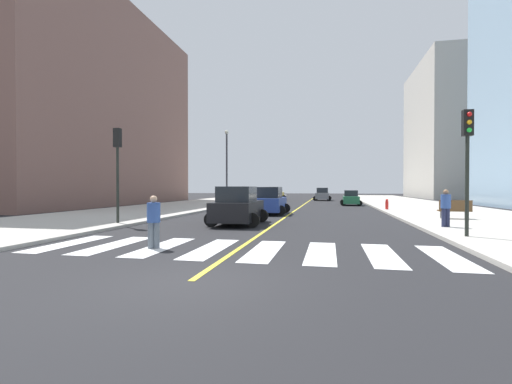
# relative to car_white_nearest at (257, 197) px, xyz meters

# --- Properties ---
(ground_plane) EXTENTS (220.00, 220.00, 0.00)m
(ground_plane) POSITION_rel_car_white_nearest_xyz_m (5.23, -33.10, -0.95)
(ground_plane) COLOR black
(sidewalk_kerb_east) EXTENTS (10.00, 120.00, 0.15)m
(sidewalk_kerb_east) POSITION_rel_car_white_nearest_xyz_m (17.43, -13.10, -0.87)
(sidewalk_kerb_east) COLOR #B2ADA3
(sidewalk_kerb_east) RESTS_ON ground
(sidewalk_kerb_west) EXTENTS (10.00, 120.00, 0.15)m
(sidewalk_kerb_west) POSITION_rel_car_white_nearest_xyz_m (-6.97, -13.10, -0.87)
(sidewalk_kerb_west) COLOR #B2ADA3
(sidewalk_kerb_west) RESTS_ON ground
(crosswalk_paint) EXTENTS (13.50, 4.00, 0.01)m
(crosswalk_paint) POSITION_rel_car_white_nearest_xyz_m (5.23, -29.10, -0.94)
(crosswalk_paint) COLOR silver
(crosswalk_paint) RESTS_ON ground
(lane_divider_paint) EXTENTS (0.16, 80.00, 0.01)m
(lane_divider_paint) POSITION_rel_car_white_nearest_xyz_m (5.23, 6.90, -0.94)
(lane_divider_paint) COLOR yellow
(lane_divider_paint) RESTS_ON ground
(parking_garage_concrete) EXTENTS (18.00, 24.00, 25.23)m
(parking_garage_concrete) POSITION_rel_car_white_nearest_xyz_m (33.49, 33.16, 11.67)
(parking_garage_concrete) COLOR #B2ADA3
(parking_garage_concrete) RESTS_ON ground
(low_rise_brick_west) EXTENTS (16.00, 32.00, 23.15)m
(low_rise_brick_west) POSITION_rel_car_white_nearest_xyz_m (-22.03, -2.61, 10.63)
(low_rise_brick_west) COLOR brown
(low_rise_brick_west) RESTS_ON ground
(car_white_nearest) EXTENTS (2.86, 4.55, 2.02)m
(car_white_nearest) POSITION_rel_car_white_nearest_xyz_m (0.00, 0.00, 0.00)
(car_white_nearest) COLOR silver
(car_white_nearest) RESTS_ON ground
(car_gray_second) EXTENTS (2.75, 4.38, 1.95)m
(car_gray_second) POSITION_rel_car_white_nearest_xyz_m (7.11, 15.06, -0.03)
(car_gray_second) COLOR slate
(car_gray_second) RESTS_ON ground
(car_green_third) EXTENTS (2.40, 3.81, 1.69)m
(car_green_third) POSITION_rel_car_white_nearest_xyz_m (10.54, 1.11, -0.15)
(car_green_third) COLOR #236B42
(car_green_third) RESTS_ON ground
(car_blue_fourth) EXTENTS (2.88, 4.61, 2.06)m
(car_blue_fourth) POSITION_rel_car_white_nearest_xyz_m (3.70, -13.74, 0.02)
(car_blue_fourth) COLOR #2D479E
(car_blue_fourth) RESTS_ON ground
(car_yellow_fifth) EXTENTS (3.00, 4.72, 2.08)m
(car_yellow_fifth) POSITION_rel_car_white_nearest_xyz_m (-0.18, 16.01, 0.03)
(car_yellow_fifth) COLOR gold
(car_yellow_fifth) RESTS_ON ground
(car_black_sixth) EXTENTS (2.98, 4.71, 2.08)m
(car_black_sixth) POSITION_rel_car_white_nearest_xyz_m (3.26, -21.47, 0.03)
(car_black_sixth) COLOR black
(car_black_sixth) RESTS_ON ground
(traffic_light_near_corner) EXTENTS (0.36, 0.41, 4.87)m
(traffic_light_near_corner) POSITION_rel_car_white_nearest_xyz_m (13.37, -25.30, 2.62)
(traffic_light_near_corner) COLOR black
(traffic_light_near_corner) RESTS_ON sidewalk_kerb_east
(traffic_light_far_corner) EXTENTS (0.36, 0.41, 5.02)m
(traffic_light_far_corner) POSITION_rel_car_white_nearest_xyz_m (-2.86, -23.29, 2.72)
(traffic_light_far_corner) COLOR black
(traffic_light_far_corner) RESTS_ON sidewalk_kerb_west
(park_bench) EXTENTS (1.82, 0.63, 1.12)m
(park_bench) POSITION_rel_car_white_nearest_xyz_m (15.54, -17.06, -0.26)
(park_bench) COLOR brown
(park_bench) RESTS_ON sidewalk_kerb_east
(pedestrian_crossing) EXTENTS (0.44, 0.44, 1.77)m
(pedestrian_crossing) POSITION_rel_car_white_nearest_xyz_m (2.44, -29.46, 0.03)
(pedestrian_crossing) COLOR slate
(pedestrian_crossing) RESTS_ON ground
(pedestrian_waiting_east) EXTENTS (0.44, 0.44, 1.79)m
(pedestrian_waiting_east) POSITION_rel_car_white_nearest_xyz_m (13.62, -21.88, 0.19)
(pedestrian_waiting_east) COLOR #232847
(pedestrian_waiting_east) RESTS_ON sidewalk_kerb_east
(fire_hydrant) EXTENTS (0.26, 0.26, 0.89)m
(fire_hydrant) POSITION_rel_car_white_nearest_xyz_m (12.99, -8.26, -0.37)
(fire_hydrant) COLOR red
(fire_hydrant) RESTS_ON sidewalk_kerb_east
(street_lamp) EXTENTS (0.44, 0.44, 8.34)m
(street_lamp) POSITION_rel_car_white_nearest_xyz_m (-3.21, -1.56, 4.06)
(street_lamp) COLOR #38383D
(street_lamp) RESTS_ON sidewalk_kerb_west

